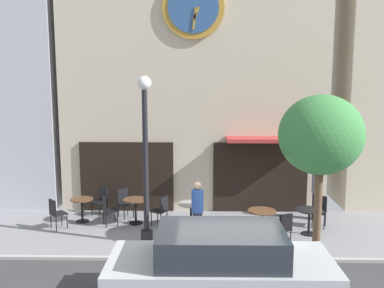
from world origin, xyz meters
name	(u,v)px	position (x,y,z in m)	size (l,w,h in m)	color
ground_plane	(231,278)	(0.00, -0.85, -0.02)	(25.38, 9.79, 0.13)	gray
clock_building	(194,22)	(-0.93, 5.04, 6.22)	(8.76, 3.25, 12.00)	beige
street_lamp	(146,161)	(-2.12, 1.10, 2.25)	(0.36, 0.36, 4.43)	black
street_tree	(321,136)	(2.22, 0.51, 2.99)	(2.05, 1.85, 3.99)	brown
cafe_table_center	(82,206)	(-4.31, 2.81, 0.51)	(0.69, 0.69, 0.73)	black
cafe_table_rightmost	(136,206)	(-2.65, 2.68, 0.55)	(0.74, 0.74, 0.77)	black
cafe_table_center_right	(191,210)	(-0.96, 2.37, 0.54)	(0.76, 0.76, 0.74)	black
cafe_table_center_left	(262,217)	(1.01, 1.68, 0.56)	(0.78, 0.78, 0.75)	black
cafe_table_near_door	(309,216)	(2.37, 1.87, 0.53)	(0.76, 0.76, 0.72)	black
cafe_chair_corner	(284,227)	(1.49, 1.00, 0.53)	(0.51, 0.51, 0.90)	black
cafe_chair_facing_street	(124,201)	(-3.10, 3.32, 0.53)	(0.56, 0.56, 0.90)	black
cafe_chair_left_end	(56,211)	(-4.90, 2.15, 0.53)	(0.57, 0.57, 0.90)	black
cafe_chair_mid_row	(108,208)	(-3.46, 2.49, 0.53)	(0.53, 0.53, 0.90)	black
cafe_chair_right_end	(101,199)	(-3.87, 3.48, 0.53)	(0.56, 0.56, 0.90)	black
cafe_chair_under_awning	(161,209)	(-1.85, 2.50, 0.53)	(0.54, 0.54, 0.90)	black
cafe_chair_facing_wall	(320,209)	(2.85, 2.57, 0.53)	(0.52, 0.52, 0.90)	black
pedestrian_blue	(197,211)	(-0.77, 1.19, 0.86)	(0.45, 0.45, 1.67)	#2D2D38
pedestrian_grey	(317,192)	(2.92, 3.22, 0.86)	(0.43, 0.43, 1.67)	#2D2D38
parked_car_silver	(221,269)	(-0.30, -2.07, 0.76)	(4.31, 2.04, 1.55)	#B7BABF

